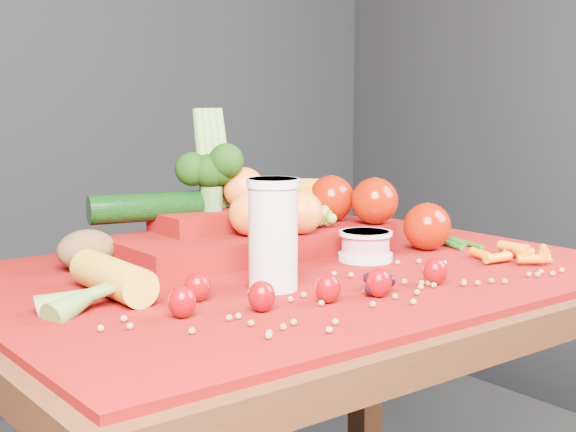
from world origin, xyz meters
TOP-DOWN VIEW (x-y plane):
  - table at (0.00, 0.00)m, footprint 1.10×0.80m
  - red_cloth at (0.00, 0.00)m, footprint 1.05×0.75m
  - milk_glass at (-0.11, -0.09)m, footprint 0.08×0.08m
  - yogurt_bowl at (0.14, -0.02)m, footprint 0.10×0.10m
  - strawberry_scatter at (-0.13, -0.17)m, footprint 0.44×0.18m
  - dark_grape_cluster at (-0.01, -0.20)m, footprint 0.06×0.05m
  - soybean_scatter at (0.00, -0.20)m, footprint 0.84×0.24m
  - corn_ear at (-0.36, -0.01)m, footprint 0.18×0.23m
  - potato at (-0.28, 0.21)m, footprint 0.10×0.07m
  - baby_carrot_pile at (0.35, -0.18)m, footprint 0.17×0.17m
  - green_bean_pile at (0.37, -0.01)m, footprint 0.14×0.12m
  - produce_mound at (0.06, 0.15)m, footprint 0.60×0.37m

SIDE VIEW (x-z plane):
  - table at x=0.00m, z-range 0.28..1.03m
  - red_cloth at x=0.00m, z-range 0.75..0.76m
  - soybean_scatter at x=0.00m, z-range 0.76..0.77m
  - green_bean_pile at x=0.37m, z-range 0.76..0.77m
  - dark_grape_cluster at x=-0.01m, z-range 0.76..0.79m
  - baby_carrot_pile at x=0.35m, z-range 0.76..0.79m
  - corn_ear at x=-0.36m, z-range 0.76..0.81m
  - strawberry_scatter at x=-0.13m, z-range 0.76..0.81m
  - yogurt_bowl at x=0.14m, z-range 0.76..0.82m
  - potato at x=-0.28m, z-range 0.76..0.83m
  - produce_mound at x=0.06m, z-range 0.69..0.96m
  - milk_glass at x=-0.11m, z-range 0.77..0.94m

